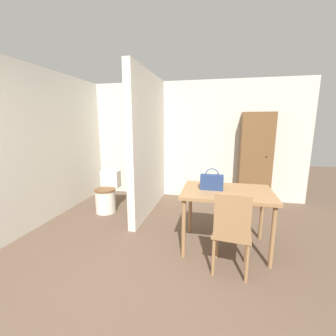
{
  "coord_description": "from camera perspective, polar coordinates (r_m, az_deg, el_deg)",
  "views": [
    {
      "loc": [
        0.72,
        -1.44,
        1.64
      ],
      "look_at": [
        0.0,
        1.79,
        0.97
      ],
      "focal_mm": 24.0,
      "sensor_mm": 36.0,
      "label": 1
    }
  ],
  "objects": [
    {
      "name": "toilet",
      "position": [
        4.39,
        -15.26,
        -6.59
      ],
      "size": [
        0.38,
        0.53,
        0.74
      ],
      "color": "silver",
      "rests_on": "ground_plane"
    },
    {
      "name": "partition_wall",
      "position": [
        4.14,
        -4.89,
        6.01
      ],
      "size": [
        0.12,
        1.9,
        2.5
      ],
      "color": "beige",
      "rests_on": "ground_plane"
    },
    {
      "name": "dining_table",
      "position": [
        2.99,
        14.7,
        -7.17
      ],
      "size": [
        1.13,
        0.79,
        0.79
      ],
      "color": "#997047",
      "rests_on": "ground_plane"
    },
    {
      "name": "handbag",
      "position": [
        2.94,
        11.04,
        -3.48
      ],
      "size": [
        0.29,
        0.11,
        0.28
      ],
      "color": "navy",
      "rests_on": "dining_table"
    },
    {
      "name": "wall_back",
      "position": [
        5.01,
        4.2,
        6.96
      ],
      "size": [
        5.05,
        0.12,
        2.5
      ],
      "color": "beige",
      "rests_on": "ground_plane"
    },
    {
      "name": "wall_left",
      "position": [
        4.24,
        -29.1,
        4.75
      ],
      "size": [
        0.12,
        4.43,
        2.5
      ],
      "color": "beige",
      "rests_on": "ground_plane"
    },
    {
      "name": "ground_plane",
      "position": [
        2.3,
        -11.88,
        -34.3
      ],
      "size": [
        16.0,
        16.0,
        0.0
      ],
      "primitive_type": "plane",
      "color": "brown"
    },
    {
      "name": "wooden_cabinet",
      "position": [
        4.79,
        21.27,
        2.01
      ],
      "size": [
        0.6,
        0.4,
        1.84
      ],
      "color": "brown",
      "rests_on": "ground_plane"
    },
    {
      "name": "wooden_chair",
      "position": [
        2.58,
        15.89,
        -14.94
      ],
      "size": [
        0.44,
        0.44,
        0.94
      ],
      "rotation": [
        0.0,
        0.0,
        -0.11
      ],
      "color": "#997047",
      "rests_on": "ground_plane"
    }
  ]
}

